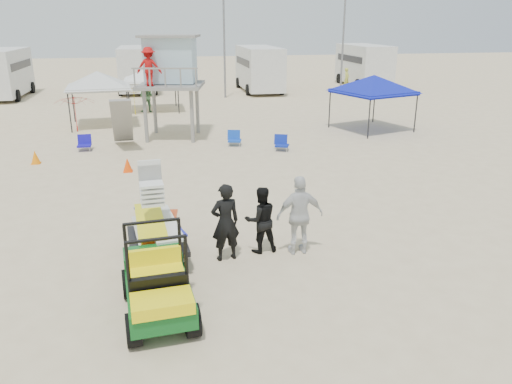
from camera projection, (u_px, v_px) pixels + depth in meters
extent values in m
plane|color=beige|center=(261.00, 312.00, 9.19)|extent=(140.00, 140.00, 0.00)
cube|color=#0C521B|center=(158.00, 291.00, 8.97)|extent=(1.29, 2.29, 0.39)
cube|color=yellow|center=(157.00, 279.00, 8.89)|extent=(1.06, 0.70, 0.21)
cylinder|color=black|center=(129.00, 329.00, 8.21)|extent=(0.30, 0.58, 0.56)
cube|color=black|center=(157.00, 241.00, 11.12)|extent=(1.38, 1.90, 0.11)
cylinder|color=black|center=(134.00, 251.00, 11.09)|extent=(0.23, 0.49, 0.47)
imported|color=black|center=(225.00, 222.00, 10.96)|extent=(0.72, 0.55, 1.78)
imported|color=black|center=(261.00, 220.00, 11.38)|extent=(0.82, 0.67, 1.57)
imported|color=silver|center=(300.00, 215.00, 11.26)|extent=(1.10, 0.49, 1.85)
cylinder|color=gray|center=(150.00, 117.00, 21.47)|extent=(0.17, 0.17, 2.30)
cube|color=gray|center=(171.00, 85.00, 22.19)|extent=(3.24, 3.24, 0.15)
cube|color=#A2C1D1|center=(170.00, 60.00, 22.10)|extent=(2.43, 2.22, 1.93)
imported|color=#B20F0F|center=(153.00, 67.00, 20.92)|extent=(1.04, 0.60, 1.61)
cylinder|color=black|center=(355.00, 117.00, 22.65)|extent=(0.06, 0.06, 1.90)
pyramid|color=#0F1AA7|center=(374.00, 75.00, 23.71)|extent=(3.87, 3.87, 0.80)
cube|color=#0F1AA7|center=(373.00, 92.00, 23.97)|extent=(3.87, 3.87, 0.18)
cylinder|color=black|center=(67.00, 112.00, 23.71)|extent=(0.06, 0.06, 1.98)
pyramid|color=silver|center=(97.00, 71.00, 24.68)|extent=(3.17, 3.17, 0.80)
cube|color=silver|center=(98.00, 87.00, 24.94)|extent=(3.17, 3.17, 0.18)
cylinder|color=black|center=(127.00, 99.00, 28.03)|extent=(0.06, 0.06, 1.83)
pyramid|color=silver|center=(151.00, 66.00, 29.07)|extent=(3.07, 3.07, 0.80)
cube|color=silver|center=(152.00, 80.00, 29.33)|extent=(3.07, 3.07, 0.18)
imported|color=red|center=(76.00, 114.00, 23.80)|extent=(2.16, 2.19, 1.74)
imported|color=yellow|center=(135.00, 101.00, 28.16)|extent=(2.24, 2.26, 1.60)
cone|color=orange|center=(35.00, 157.00, 18.67)|extent=(0.34, 0.34, 0.50)
cone|color=#FF4808|center=(128.00, 165.00, 17.67)|extent=(0.34, 0.34, 0.50)
cube|color=#160FA3|center=(84.00, 146.00, 20.53)|extent=(0.55, 0.51, 0.06)
cube|color=#160FA3|center=(84.00, 140.00, 20.69)|extent=(0.54, 0.18, 0.44)
cylinder|color=#B2B2B7|center=(78.00, 150.00, 20.34)|extent=(0.03, 0.03, 0.20)
cube|color=#1040B5|center=(235.00, 141.00, 21.36)|extent=(0.65, 0.62, 0.06)
cube|color=#1040B5|center=(234.00, 135.00, 21.51)|extent=(0.57, 0.30, 0.44)
cylinder|color=#B2B2B7|center=(230.00, 145.00, 21.17)|extent=(0.03, 0.03, 0.20)
cube|color=#0E2298|center=(282.00, 145.00, 20.54)|extent=(0.69, 0.67, 0.06)
cube|color=#0E2298|center=(281.00, 139.00, 20.70)|extent=(0.56, 0.36, 0.44)
cylinder|color=#B2B2B7|center=(278.00, 150.00, 20.36)|extent=(0.03, 0.03, 0.20)
cube|color=silver|center=(3.00, 72.00, 34.29)|extent=(2.50, 6.80, 3.00)
cube|color=black|center=(2.00, 65.00, 34.15)|extent=(2.54, 5.44, 0.50)
cube|color=silver|center=(137.00, 68.00, 37.31)|extent=(2.50, 6.50, 3.00)
cube|color=black|center=(137.00, 62.00, 37.17)|extent=(2.54, 5.20, 0.50)
cylinder|color=black|center=(120.00, 90.00, 35.60)|extent=(0.25, 0.80, 0.80)
cube|color=silver|center=(259.00, 67.00, 37.55)|extent=(2.50, 7.00, 3.00)
cube|color=black|center=(259.00, 61.00, 37.40)|extent=(2.54, 5.60, 0.50)
cylinder|color=black|center=(248.00, 90.00, 35.69)|extent=(0.25, 0.80, 0.80)
cube|color=silver|center=(364.00, 64.00, 40.57)|extent=(2.50, 6.60, 3.00)
cube|color=black|center=(364.00, 58.00, 40.43)|extent=(2.54, 5.28, 0.50)
cylinder|color=black|center=(358.00, 84.00, 38.83)|extent=(0.25, 0.80, 0.80)
cylinder|color=slate|center=(224.00, 38.00, 33.49)|extent=(0.14, 0.14, 8.00)
cylinder|color=slate|center=(343.00, 36.00, 36.51)|extent=(0.14, 0.14, 8.00)
imported|color=#B7BC46|center=(347.00, 79.00, 38.71)|extent=(0.71, 0.70, 1.64)
imported|color=#4D8050|center=(147.00, 97.00, 28.99)|extent=(1.03, 0.90, 1.80)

